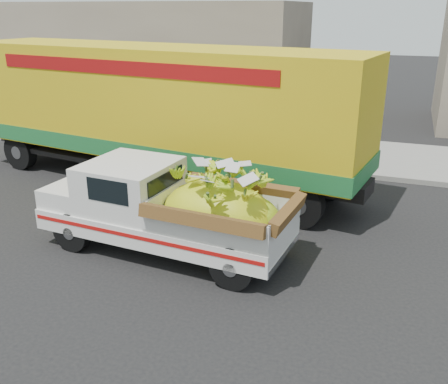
% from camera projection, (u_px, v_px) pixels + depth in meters
% --- Properties ---
extents(ground, '(100.00, 100.00, 0.00)m').
position_uv_depth(ground, '(97.00, 247.00, 10.50)').
color(ground, black).
rests_on(ground, ground).
extents(curb, '(60.00, 0.25, 0.15)m').
position_uv_depth(curb, '(212.00, 159.00, 16.36)').
color(curb, gray).
rests_on(curb, ground).
extents(sidewalk, '(60.00, 4.00, 0.14)m').
position_uv_depth(sidewalk, '(233.00, 144.00, 18.21)').
color(sidewalk, gray).
rests_on(sidewalk, ground).
extents(building_left, '(18.00, 6.00, 5.00)m').
position_uv_depth(building_left, '(121.00, 55.00, 25.14)').
color(building_left, gray).
rests_on(building_left, ground).
extents(pickup_truck, '(5.28, 2.29, 1.80)m').
position_uv_depth(pickup_truck, '(182.00, 210.00, 9.90)').
color(pickup_truck, black).
rests_on(pickup_truck, ground).
extents(semi_trailer, '(12.07, 4.28, 3.80)m').
position_uv_depth(semi_trailer, '(156.00, 109.00, 13.71)').
color(semi_trailer, black).
rests_on(semi_trailer, ground).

